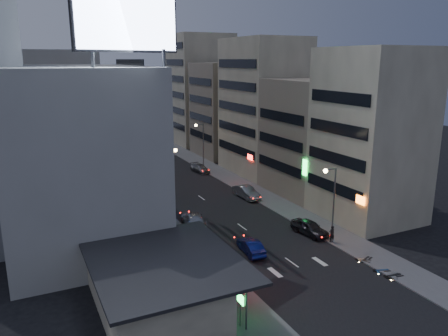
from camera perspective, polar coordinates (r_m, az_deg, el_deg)
ground at (r=39.80m, az=12.19°, el=-14.27°), size 180.00×180.00×0.00m
sidewalk_left at (r=61.87m, az=-11.28°, el=-3.74°), size 4.00×120.00×0.12m
sidewalk_right at (r=67.36m, az=1.99°, el=-2.01°), size 4.00×120.00×0.12m
food_court at (r=34.70m, az=-9.00°, el=-14.88°), size 11.00×13.00×3.88m
white_building at (r=48.53m, az=-19.07°, el=1.78°), size 14.00×24.00×18.00m
shophouse_near at (r=53.71m, az=18.62°, el=4.02°), size 10.00×11.00×20.00m
shophouse_mid at (r=62.94m, az=11.54°, el=4.00°), size 11.00×12.00×16.00m
shophouse_far at (r=72.94m, az=5.14°, el=7.95°), size 10.00×14.00×22.00m
far_left_a at (r=73.10m, az=-20.41°, el=6.35°), size 11.00×10.00×20.00m
far_left_b at (r=86.23m, az=-21.49°, el=5.62°), size 12.00×10.00×15.00m
far_right_a at (r=86.52m, az=0.28°, el=7.62°), size 11.00×12.00×18.00m
far_right_b at (r=99.17m, az=-3.06°, el=10.16°), size 12.00×12.00×24.00m
billboard at (r=38.49m, az=-12.45°, el=18.20°), size 9.52×3.75×6.20m
street_lamp_right_near at (r=45.53m, az=13.83°, el=-3.37°), size 1.60×0.44×8.02m
street_lamp_left at (r=53.57m, az=-7.20°, el=-0.45°), size 1.60×0.44×8.02m
street_lamp_right_far at (r=74.11m, az=-3.01°, el=3.68°), size 1.60×0.44×8.02m
parked_car_right_near at (r=48.94m, az=11.12°, el=-7.65°), size 2.47×4.91×1.60m
parked_car_right_mid at (r=60.36m, az=2.95°, el=-3.18°), size 2.01×5.08×1.64m
parked_car_left at (r=63.06m, az=-8.17°, el=-2.70°), size 2.28×4.81×1.33m
parked_car_right_far at (r=74.05m, az=-3.13°, el=-0.05°), size 2.34×4.76×1.33m
road_car_blue at (r=43.76m, az=3.52°, el=-10.21°), size 1.95×4.44×1.42m
road_car_silver at (r=50.20m, az=-3.99°, el=-6.81°), size 3.47×6.09×1.66m
person at (r=47.21m, az=13.90°, el=-8.35°), size 0.66×0.44×1.78m
scooter_black_a at (r=42.68m, az=22.04°, el=-11.89°), size 0.94×2.09×1.24m
scooter_silver_a at (r=42.78m, az=21.34°, el=-11.86°), size 1.25×1.89×1.10m
scooter_blue at (r=43.16m, az=20.70°, el=-11.56°), size 1.07×1.90×1.11m
scooter_black_b at (r=45.08m, az=18.29°, el=-10.19°), size 1.33×2.00×1.16m
scooter_silver_b at (r=44.69m, az=18.52°, el=-10.51°), size 1.20×1.81×1.05m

